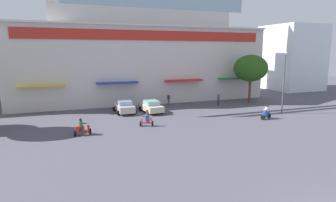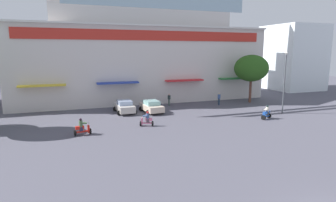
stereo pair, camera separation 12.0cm
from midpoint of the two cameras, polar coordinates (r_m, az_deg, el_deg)
name	(u,v)px [view 2 (the right image)]	position (r m, az deg, el deg)	size (l,w,h in m)	color
ground_plane	(209,140)	(24.18, 8.35, -7.83)	(128.00, 128.00, 0.00)	#4E4D59
colonial_building	(141,37)	(44.22, -5.45, 12.87)	(36.74, 15.13, 21.60)	silver
flank_building_right	(292,58)	(60.60, 23.86, 8.03)	(8.94, 9.73, 12.28)	white
plaza_tree_1	(251,68)	(42.34, 16.61, 6.37)	(5.08, 4.32, 6.89)	brown
parked_car_0	(125,107)	(34.45, -8.68, -1.12)	(2.47, 4.04, 1.53)	beige
parked_car_1	(152,106)	(34.38, -3.24, -1.09)	(2.63, 4.14, 1.48)	beige
scooter_rider_0	(82,128)	(26.27, -16.87, -5.27)	(1.52, 0.73, 1.55)	black
scooter_rider_1	(147,120)	(28.15, -4.18, -3.86)	(1.43, 0.98, 1.52)	black
scooter_rider_6	(267,113)	(32.89, 19.43, -2.34)	(1.50, 1.06, 1.57)	black
pedestrian_0	(169,99)	(38.65, 0.31, 0.43)	(0.42, 0.42, 1.64)	#42524A
pedestrian_1	(219,98)	(39.64, 10.37, 0.57)	(0.45, 0.45, 1.70)	#203246
streetlamp_near	(285,78)	(35.97, 22.64, 4.25)	(0.40, 0.40, 7.31)	#474C51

